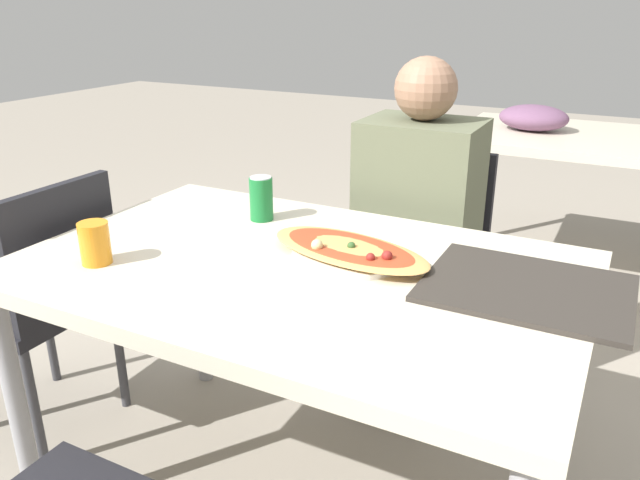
# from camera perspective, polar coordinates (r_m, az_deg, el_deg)

# --- Properties ---
(dining_table) EXTENTS (1.32, 0.85, 0.72)m
(dining_table) POSITION_cam_1_polar(r_m,az_deg,el_deg) (1.51, -2.05, -4.54)
(dining_table) COLOR beige
(dining_table) RESTS_ON ground_plane
(chair_far_seated) EXTENTS (0.40, 0.40, 0.83)m
(chair_far_seated) POSITION_cam_1_polar(r_m,az_deg,el_deg) (2.19, 9.51, -1.49)
(chair_far_seated) COLOR black
(chair_far_seated) RESTS_ON ground_plane
(chair_side_left) EXTENTS (0.40, 0.40, 0.83)m
(chair_side_left) POSITION_cam_1_polar(r_m,az_deg,el_deg) (2.07, -24.01, -4.51)
(chair_side_left) COLOR black
(chair_side_left) RESTS_ON ground_plane
(person_seated) EXTENTS (0.36, 0.30, 1.15)m
(person_seated) POSITION_cam_1_polar(r_m,az_deg,el_deg) (2.02, 8.86, 2.71)
(person_seated) COLOR #2D2D38
(person_seated) RESTS_ON ground_plane
(pizza_main) EXTENTS (0.47, 0.28, 0.05)m
(pizza_main) POSITION_cam_1_polar(r_m,az_deg,el_deg) (1.51, 2.66, -0.98)
(pizza_main) COLOR white
(pizza_main) RESTS_ON dining_table
(soda_can) EXTENTS (0.07, 0.07, 0.12)m
(soda_can) POSITION_cam_1_polar(r_m,az_deg,el_deg) (1.77, -5.39, 3.81)
(soda_can) COLOR #197233
(soda_can) RESTS_ON dining_table
(drink_glass) EXTENTS (0.07, 0.07, 0.10)m
(drink_glass) POSITION_cam_1_polar(r_m,az_deg,el_deg) (1.56, -19.89, -0.27)
(drink_glass) COLOR orange
(drink_glass) RESTS_ON dining_table
(serving_tray) EXTENTS (0.43, 0.34, 0.01)m
(serving_tray) POSITION_cam_1_polar(r_m,az_deg,el_deg) (1.42, 18.38, -4.19)
(serving_tray) COLOR #332D28
(serving_tray) RESTS_ON dining_table
(background_table) EXTENTS (1.10, 0.80, 0.84)m
(background_table) POSITION_cam_1_polar(r_m,az_deg,el_deg) (3.17, 21.93, 8.04)
(background_table) COLOR beige
(background_table) RESTS_ON ground_plane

